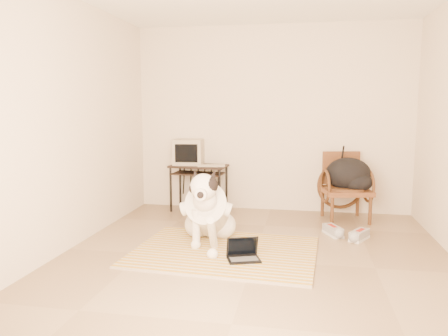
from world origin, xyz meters
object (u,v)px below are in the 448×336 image
(crt_monitor, at_px, (189,152))
(pc_tower, at_px, (208,197))
(rattan_chair, at_px, (345,186))
(backpack, at_px, (350,175))
(laptop, at_px, (243,254))
(dog, at_px, (208,212))
(computer_desk, at_px, (199,172))

(crt_monitor, bearing_deg, pc_tower, -4.67)
(rattan_chair, xyz_separation_m, backpack, (0.05, -0.06, 0.16))
(laptop, height_order, pc_tower, pc_tower)
(dog, xyz_separation_m, rattan_chair, (1.60, 1.36, 0.10))
(laptop, bearing_deg, backpack, 56.91)
(laptop, bearing_deg, crt_monitor, 117.92)
(backpack, bearing_deg, dog, -141.85)
(pc_tower, height_order, rattan_chair, rattan_chair)
(computer_desk, height_order, backpack, backpack)
(laptop, height_order, computer_desk, computer_desk)
(dog, relative_size, computer_desk, 1.45)
(computer_desk, distance_m, crt_monitor, 0.34)
(dog, xyz_separation_m, pc_tower, (-0.35, 1.55, -0.17))
(crt_monitor, distance_m, pc_tower, 0.73)
(dog, distance_m, pc_tower, 1.60)
(crt_monitor, distance_m, backpack, 2.32)
(dog, bearing_deg, crt_monitor, 112.05)
(laptop, bearing_deg, dog, 132.34)
(laptop, xyz_separation_m, crt_monitor, (-1.11, 2.09, 0.79))
(dog, height_order, laptop, dog)
(computer_desk, bearing_deg, laptop, -64.98)
(computer_desk, relative_size, pc_tower, 2.05)
(rattan_chair, bearing_deg, backpack, -48.31)
(dog, height_order, computer_desk, dog)
(crt_monitor, bearing_deg, backpack, -6.87)
(dog, relative_size, laptop, 3.31)
(laptop, relative_size, rattan_chair, 0.41)
(computer_desk, relative_size, crt_monitor, 1.91)
(laptop, relative_size, pc_tower, 0.90)
(pc_tower, bearing_deg, computer_desk, -158.50)
(dog, bearing_deg, computer_desk, 107.43)
(dog, relative_size, pc_tower, 2.98)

